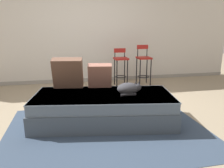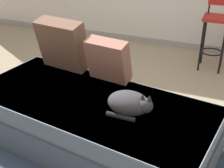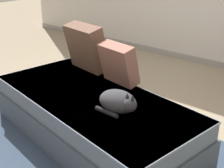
{
  "view_description": "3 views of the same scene",
  "coord_description": "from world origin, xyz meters",
  "px_view_note": "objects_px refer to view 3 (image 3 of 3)",
  "views": [
    {
      "loc": [
        -0.5,
        -3.41,
        1.37
      ],
      "look_at": [
        0.15,
        -0.3,
        0.55
      ],
      "focal_mm": 35.0,
      "sensor_mm": 36.0,
      "label": 1
    },
    {
      "loc": [
        0.98,
        -2.35,
        1.7
      ],
      "look_at": [
        0.15,
        -0.3,
        0.55
      ],
      "focal_mm": 50.0,
      "sensor_mm": 36.0,
      "label": 2
    },
    {
      "loc": [
        1.73,
        -2.19,
        1.61
      ],
      "look_at": [
        0.15,
        -0.3,
        0.55
      ],
      "focal_mm": 50.0,
      "sensor_mm": 36.0,
      "label": 3
    }
  ],
  "objects_px": {
    "couch": "(92,117)",
    "throw_pillow_middle": "(119,64)",
    "cat": "(119,102)",
    "throw_pillow_corner": "(86,47)"
  },
  "relations": [
    {
      "from": "couch",
      "to": "cat",
      "type": "relative_size",
      "value": 6.09
    },
    {
      "from": "couch",
      "to": "throw_pillow_middle",
      "type": "xyz_separation_m",
      "value": [
        0.01,
        0.37,
        0.41
      ]
    },
    {
      "from": "couch",
      "to": "throw_pillow_middle",
      "type": "distance_m",
      "value": 0.55
    },
    {
      "from": "cat",
      "to": "couch",
      "type": "bearing_deg",
      "value": 168.18
    },
    {
      "from": "couch",
      "to": "throw_pillow_corner",
      "type": "relative_size",
      "value": 4.28
    },
    {
      "from": "couch",
      "to": "throw_pillow_corner",
      "type": "height_order",
      "value": "throw_pillow_corner"
    },
    {
      "from": "throw_pillow_middle",
      "to": "cat",
      "type": "relative_size",
      "value": 1.15
    },
    {
      "from": "couch",
      "to": "throw_pillow_middle",
      "type": "bearing_deg",
      "value": 88.87
    },
    {
      "from": "throw_pillow_corner",
      "to": "throw_pillow_middle",
      "type": "bearing_deg",
      "value": -9.02
    },
    {
      "from": "throw_pillow_corner",
      "to": "throw_pillow_middle",
      "type": "height_order",
      "value": "throw_pillow_corner"
    }
  ]
}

